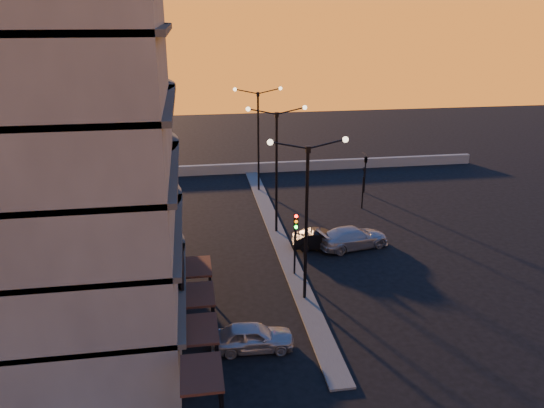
{
  "coord_description": "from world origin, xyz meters",
  "views": [
    {
      "loc": [
        -6.06,
        -26.33,
        15.65
      ],
      "look_at": [
        -0.92,
        6.26,
        3.67
      ],
      "focal_mm": 35.0,
      "sensor_mm": 36.0,
      "label": 1
    }
  ],
  "objects_px": {
    "traffic_light_main": "(295,234)",
    "car_sedan": "(321,239)",
    "streetlamp_mid": "(277,161)",
    "car_wagon": "(353,237)",
    "car_hatchback": "(253,337)"
  },
  "relations": [
    {
      "from": "streetlamp_mid",
      "to": "car_sedan",
      "type": "relative_size",
      "value": 2.36
    },
    {
      "from": "streetlamp_mid",
      "to": "traffic_light_main",
      "type": "bearing_deg",
      "value": -90.0
    },
    {
      "from": "car_hatchback",
      "to": "traffic_light_main",
      "type": "bearing_deg",
      "value": -23.03
    },
    {
      "from": "streetlamp_mid",
      "to": "traffic_light_main",
      "type": "distance_m",
      "value": 7.62
    },
    {
      "from": "streetlamp_mid",
      "to": "car_hatchback",
      "type": "height_order",
      "value": "streetlamp_mid"
    },
    {
      "from": "car_wagon",
      "to": "car_hatchback",
      "type": "bearing_deg",
      "value": 129.42
    },
    {
      "from": "streetlamp_mid",
      "to": "car_hatchback",
      "type": "xyz_separation_m",
      "value": [
        -3.55,
        -14.32,
        -4.9
      ]
    },
    {
      "from": "traffic_light_main",
      "to": "car_wagon",
      "type": "xyz_separation_m",
      "value": [
        4.9,
        3.65,
        -2.14
      ]
    },
    {
      "from": "car_sedan",
      "to": "car_wagon",
      "type": "bearing_deg",
      "value": -87.52
    },
    {
      "from": "streetlamp_mid",
      "to": "car_wagon",
      "type": "bearing_deg",
      "value": -35.37
    },
    {
      "from": "traffic_light_main",
      "to": "car_wagon",
      "type": "height_order",
      "value": "traffic_light_main"
    },
    {
      "from": "traffic_light_main",
      "to": "car_sedan",
      "type": "relative_size",
      "value": 1.06
    },
    {
      "from": "streetlamp_mid",
      "to": "traffic_light_main",
      "type": "height_order",
      "value": "streetlamp_mid"
    },
    {
      "from": "streetlamp_mid",
      "to": "car_wagon",
      "type": "xyz_separation_m",
      "value": [
        4.9,
        -3.48,
        -4.85
      ]
    },
    {
      "from": "streetlamp_mid",
      "to": "car_hatchback",
      "type": "relative_size",
      "value": 2.34
    }
  ]
}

